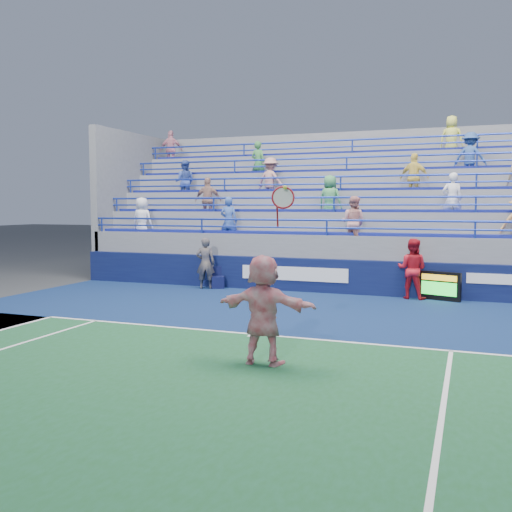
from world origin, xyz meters
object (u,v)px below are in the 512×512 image
at_px(serve_speed_board, 440,286).
at_px(judge_chair, 218,281).
at_px(line_judge, 205,263).
at_px(tennis_player, 264,309).
at_px(ball_girl, 412,269).

xyz_separation_m(serve_speed_board, judge_chair, (-7.20, -0.03, -0.20)).
distance_m(judge_chair, line_judge, 0.77).
height_order(judge_chair, tennis_player, tennis_player).
height_order(serve_speed_board, judge_chair, serve_speed_board).
relative_size(judge_chair, tennis_player, 0.24).
height_order(serve_speed_board, ball_girl, ball_girl).
xyz_separation_m(judge_chair, tennis_player, (4.64, -8.26, 0.75)).
bearing_deg(ball_girl, line_judge, 11.92).
relative_size(judge_chair, ball_girl, 0.41).
height_order(serve_speed_board, line_judge, line_judge).
relative_size(line_judge, ball_girl, 0.96).
distance_m(tennis_player, line_judge, 9.44).
bearing_deg(ball_girl, judge_chair, 9.81).
xyz_separation_m(serve_speed_board, line_judge, (-7.56, -0.28, 0.44)).
bearing_deg(serve_speed_board, ball_girl, 179.06).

